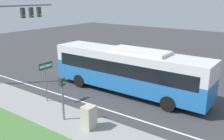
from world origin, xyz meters
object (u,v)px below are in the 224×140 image
Objects in this scene: street_sign at (46,75)px; signal_gantry at (15,24)px; bus at (128,68)px; pedestrian_signal at (62,92)px; utility_cabinet at (89,117)px.

signal_gantry is at bearing 70.82° from street_sign.
pedestrian_signal is (-6.09, 0.55, -0.08)m from bus.
bus is at bearing 12.30° from utility_cabinet.
bus reaches higher than utility_cabinet.
street_sign is (1.26, 2.95, 0.16)m from pedestrian_signal.
signal_gantry is 10.31m from pedestrian_signal.
utility_cabinet is (0.12, -1.85, -1.08)m from pedestrian_signal.
bus is 4.26× the size of street_sign.
street_sign is at bearing 76.64° from utility_cabinet.
pedestrian_signal is 0.92× the size of street_sign.
signal_gantry is 2.46× the size of pedestrian_signal.
signal_gantry is (-2.64, 9.80, 2.91)m from bus.
street_sign reaches higher than utility_cabinet.
signal_gantry reaches higher than pedestrian_signal.
pedestrian_signal is 2.07× the size of utility_cabinet.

